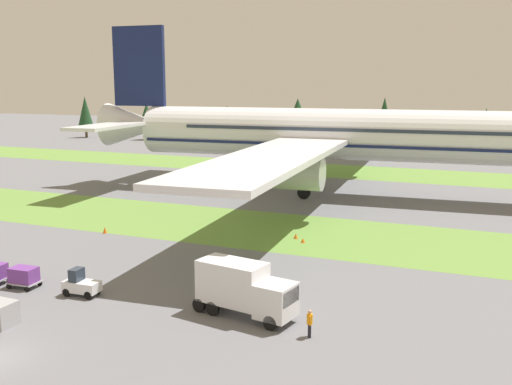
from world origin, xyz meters
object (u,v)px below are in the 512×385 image
object	(u,v)px
taxiway_marker_2	(105,230)
cargo_dolly_lead	(24,276)
taxiway_marker_0	(303,240)
ground_crew_marshaller	(310,322)
catering_truck	(244,288)
airliner	(329,134)
taxiway_marker_1	(296,236)
baggage_tug	(81,284)

from	to	relation	value
taxiway_marker_2	cargo_dolly_lead	bearing A→B (deg)	-74.34
taxiway_marker_0	ground_crew_marshaller	bearing A→B (deg)	-70.81
cargo_dolly_lead	catering_truck	world-z (taller)	catering_truck
airliner	ground_crew_marshaller	size ratio (longest dim) A/B	48.13
taxiway_marker_1	baggage_tug	bearing A→B (deg)	-113.79
taxiway_marker_1	taxiway_marker_2	size ratio (longest dim) A/B	0.81
ground_crew_marshaller	taxiway_marker_2	size ratio (longest dim) A/B	2.70
airliner	catering_truck	xyz separation A→B (m)	(6.79, -43.79, -6.35)
cargo_dolly_lead	taxiway_marker_1	xyz separation A→B (m)	(14.24, 21.24, -0.66)
taxiway_marker_1	taxiway_marker_2	bearing A→B (deg)	-163.66
airliner	taxiway_marker_1	distance (m)	25.39
cargo_dolly_lead	taxiway_marker_0	distance (m)	25.28
taxiway_marker_2	baggage_tug	bearing A→B (deg)	-58.61
airliner	taxiway_marker_2	distance (m)	33.90
catering_truck	taxiway_marker_1	world-z (taller)	catering_truck
taxiway_marker_0	taxiway_marker_2	distance (m)	20.25
catering_truck	taxiway_marker_1	xyz separation A→B (m)	(-3.22, 19.97, -1.69)
airliner	taxiway_marker_2	bearing A→B (deg)	-31.40
ground_crew_marshaller	taxiway_marker_1	world-z (taller)	ground_crew_marshaller
catering_truck	taxiway_marker_1	distance (m)	20.30
cargo_dolly_lead	taxiway_marker_2	world-z (taller)	cargo_dolly_lead
catering_truck	cargo_dolly_lead	bearing A→B (deg)	-75.95
catering_truck	taxiway_marker_1	bearing A→B (deg)	-160.95
ground_crew_marshaller	taxiway_marker_0	distance (m)	21.48
taxiway_marker_0	taxiway_marker_2	size ratio (longest dim) A/B	0.70
catering_truck	ground_crew_marshaller	world-z (taller)	catering_truck
taxiway_marker_0	cargo_dolly_lead	bearing A→B (deg)	-127.48
ground_crew_marshaller	taxiway_marker_2	xyz separation A→B (m)	(-26.85, 15.98, -0.62)
catering_truck	baggage_tug	bearing A→B (deg)	-75.67
baggage_tug	ground_crew_marshaller	world-z (taller)	baggage_tug
taxiway_marker_1	ground_crew_marshaller	bearing A→B (deg)	-69.11
airliner	cargo_dolly_lead	bearing A→B (deg)	-17.47
ground_crew_marshaller	taxiway_marker_1	distance (m)	22.98
airliner	catering_truck	size ratio (longest dim) A/B	11.56
cargo_dolly_lead	taxiway_marker_2	bearing A→B (deg)	-167.78
airliner	catering_truck	bearing A→B (deg)	4.67
airliner	taxiway_marker_2	size ratio (longest dim) A/B	129.96
airliner	cargo_dolly_lead	xyz separation A→B (m)	(-10.67, -45.05, -7.38)
baggage_tug	taxiway_marker_0	distance (m)	22.31
cargo_dolly_lead	baggage_tug	bearing A→B (deg)	90.00
airliner	ground_crew_marshaller	bearing A→B (deg)	10.42
airliner	taxiway_marker_0	distance (m)	26.69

